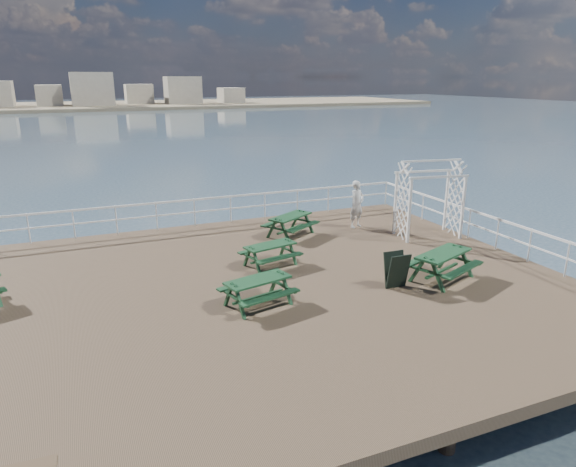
# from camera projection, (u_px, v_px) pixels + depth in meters

# --- Properties ---
(ground) EXTENTS (18.00, 14.00, 0.30)m
(ground) POSITION_uv_depth(u_px,v_px,m) (251.00, 293.00, 14.35)
(ground) COLOR brown
(ground) RESTS_ON ground
(sea_backdrop) EXTENTS (300.00, 300.00, 9.20)m
(sea_backdrop) POSITION_uv_depth(u_px,v_px,m) (134.00, 101.00, 137.36)
(sea_backdrop) COLOR #38505F
(sea_backdrop) RESTS_ON ground
(railing) EXTENTS (17.77, 13.76, 1.10)m
(railing) POSITION_uv_depth(u_px,v_px,m) (222.00, 234.00, 16.29)
(railing) COLOR white
(railing) RESTS_ON ground
(picnic_table_b) EXTENTS (1.86, 1.63, 0.78)m
(picnic_table_b) POSITION_uv_depth(u_px,v_px,m) (270.00, 250.00, 15.90)
(picnic_table_b) COLOR #143920
(picnic_table_b) RESTS_ON ground
(picnic_table_c) EXTENTS (2.27, 2.15, 0.87)m
(picnic_table_c) POSITION_uv_depth(u_px,v_px,m) (291.00, 221.00, 18.93)
(picnic_table_c) COLOR #143920
(picnic_table_c) RESTS_ON ground
(picnic_table_d) EXTENTS (1.96, 1.72, 0.82)m
(picnic_table_d) POSITION_uv_depth(u_px,v_px,m) (258.00, 286.00, 13.10)
(picnic_table_d) COLOR #143920
(picnic_table_d) RESTS_ON ground
(picnic_table_e) EXTENTS (2.35, 2.14, 0.94)m
(picnic_table_e) POSITION_uv_depth(u_px,v_px,m) (443.00, 260.00, 14.78)
(picnic_table_e) COLOR #143920
(picnic_table_e) RESTS_ON ground
(trellis_arbor) EXTENTS (2.44, 1.57, 2.83)m
(trellis_arbor) POSITION_uv_depth(u_px,v_px,m) (429.00, 203.00, 18.66)
(trellis_arbor) COLOR white
(trellis_arbor) RESTS_ON ground
(sandwich_board) EXTENTS (0.64, 0.49, 1.02)m
(sandwich_board) POSITION_uv_depth(u_px,v_px,m) (396.00, 271.00, 14.24)
(sandwich_board) COLOR black
(sandwich_board) RESTS_ON ground
(person) EXTENTS (0.77, 0.63, 1.84)m
(person) POSITION_uv_depth(u_px,v_px,m) (357.00, 204.00, 19.89)
(person) COLOR silver
(person) RESTS_ON ground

